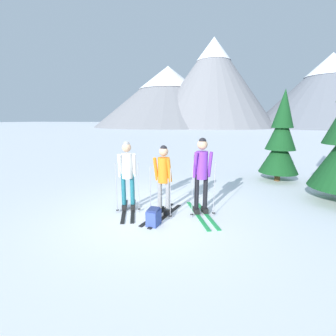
# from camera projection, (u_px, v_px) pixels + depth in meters

# --- Properties ---
(ground_plane) EXTENTS (400.00, 400.00, 0.00)m
(ground_plane) POSITION_uv_depth(u_px,v_px,m) (158.00, 212.00, 5.82)
(ground_plane) COLOR white
(skier_in_white) EXTENTS (0.89, 1.56, 1.76)m
(skier_in_white) POSITION_uv_depth(u_px,v_px,m) (127.00, 173.00, 5.81)
(skier_in_white) COLOR black
(skier_in_white) RESTS_ON ground
(skier_in_orange) EXTENTS (0.63, 1.60, 1.69)m
(skier_in_orange) POSITION_uv_depth(u_px,v_px,m) (164.00, 177.00, 5.54)
(skier_in_orange) COLOR black
(skier_in_orange) RESTS_ON ground
(skier_in_purple) EXTENTS (1.02, 1.72, 1.87)m
(skier_in_purple) POSITION_uv_depth(u_px,v_px,m) (202.00, 171.00, 5.56)
(skier_in_purple) COLOR green
(skier_in_purple) RESTS_ON ground
(pine_tree_mid) EXTENTS (1.39, 1.39, 3.36)m
(pine_tree_mid) POSITION_uv_depth(u_px,v_px,m) (281.00, 140.00, 8.52)
(pine_tree_mid) COLOR #51381E
(pine_tree_mid) RESTS_ON ground
(backpack_on_snow_front) EXTENTS (0.28, 0.35, 0.38)m
(backpack_on_snow_front) POSITION_uv_depth(u_px,v_px,m) (154.00, 217.00, 5.09)
(backpack_on_snow_front) COLOR #384C99
(backpack_on_snow_front) RESTS_ON ground
(mountain_ridge_distant) EXTENTS (87.94, 46.56, 24.93)m
(mountain_ridge_distant) POSITION_uv_depth(u_px,v_px,m) (224.00, 91.00, 68.74)
(mountain_ridge_distant) COLOR gray
(mountain_ridge_distant) RESTS_ON ground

